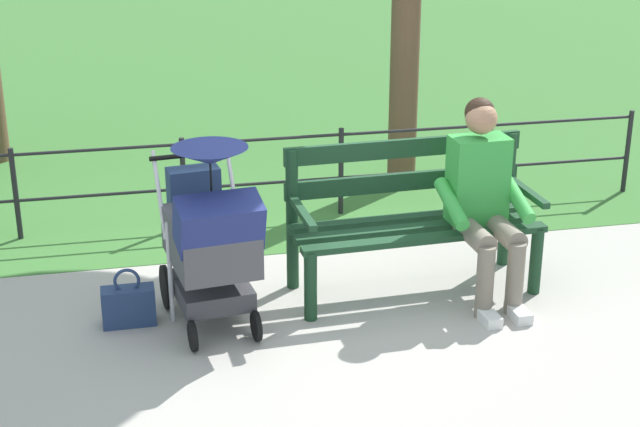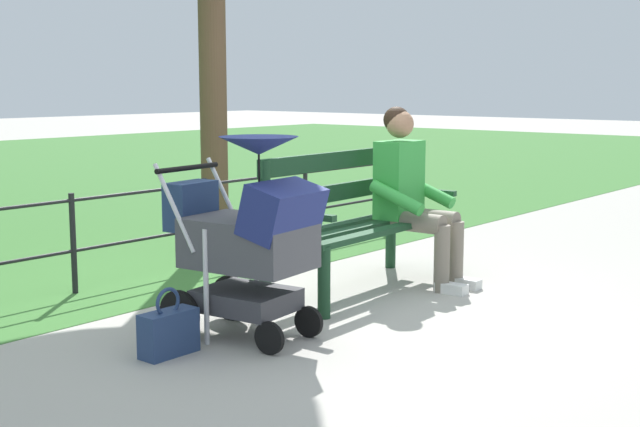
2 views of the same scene
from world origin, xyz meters
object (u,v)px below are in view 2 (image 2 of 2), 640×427
object	(u,v)px
person_on_bench	(412,191)
stroller	(249,235)
park_bench	(353,215)
handbag	(169,332)

from	to	relation	value
person_on_bench	stroller	world-z (taller)	person_on_bench
park_bench	handbag	xyz separation A→B (m)	(1.83, 0.17, -0.40)
park_bench	stroller	size ratio (longest dim) A/B	1.41
person_on_bench	handbag	distance (m)	2.30
handbag	person_on_bench	bearing A→B (deg)	178.76
park_bench	handbag	size ratio (longest dim) A/B	4.38
park_bench	handbag	distance (m)	1.88
person_on_bench	handbag	size ratio (longest dim) A/B	3.45
park_bench	stroller	distance (m)	1.36
park_bench	stroller	xyz separation A→B (m)	(1.33, 0.29, 0.07)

